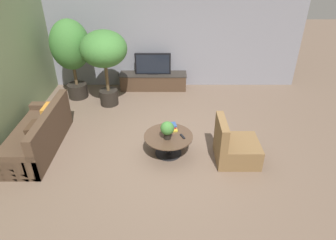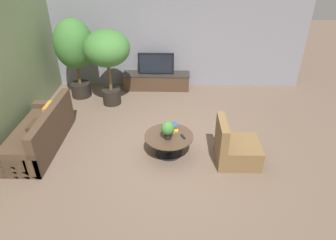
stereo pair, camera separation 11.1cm
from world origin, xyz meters
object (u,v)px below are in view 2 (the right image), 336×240
potted_palm_corner (107,52)px  media_console (156,81)px  television (156,64)px  armchair_wicker (235,149)px  couch_by_wall (40,134)px  coffee_table (169,141)px  potted_plant_tabletop (168,129)px  potted_palm_tall (74,48)px

potted_palm_corner → media_console: bearing=41.0°
potted_palm_corner → television: bearing=40.9°
potted_palm_corner → armchair_wicker: bearing=-39.8°
couch_by_wall → potted_palm_corner: potted_palm_corner is taller
couch_by_wall → potted_palm_corner: size_ratio=1.07×
television → coffee_table: 3.15m
media_console → potted_plant_tabletop: size_ratio=5.25×
media_console → television: television is taller
television → media_console: bearing=90.0°
media_console → potted_palm_corner: potted_palm_corner is taller
armchair_wicker → potted_palm_corner: size_ratio=0.45×
armchair_wicker → couch_by_wall: bearing=84.4°
coffee_table → potted_plant_tabletop: (-0.02, -0.09, 0.34)m
television → potted_palm_tall: bearing=-165.0°
coffee_table → couch_by_wall: (-2.61, 0.20, -0.01)m
couch_by_wall → potted_palm_tall: size_ratio=0.99×
television → potted_plant_tabletop: television is taller
couch_by_wall → potted_palm_tall: (0.17, 2.35, 1.05)m
media_console → potted_palm_corner: 1.85m
coffee_table → armchair_wicker: 1.27m
media_console → coffee_table: size_ratio=1.98×
couch_by_wall → potted_palm_tall: bearing=175.9°
media_console → potted_palm_corner: (-1.10, -0.96, 1.13)m
television → potted_plant_tabletop: (0.40, -3.18, -0.11)m
couch_by_wall → potted_palm_corner: (1.08, 1.94, 1.08)m
television → coffee_table: bearing=-82.2°
potted_palm_tall → potted_plant_tabletop: size_ratio=5.79×
potted_palm_tall → media_console: bearing=15.0°
coffee_table → television: bearing=97.8°
potted_palm_corner → potted_plant_tabletop: potted_palm_corner is taller
potted_plant_tabletop → media_console: bearing=97.3°
media_console → potted_palm_tall: 2.36m
coffee_table → armchair_wicker: armchair_wicker is taller
potted_palm_corner → potted_plant_tabletop: (1.51, -2.22, -0.74)m
television → potted_palm_corner: (-1.10, -0.96, 0.63)m
couch_by_wall → coffee_table: bearing=85.7°
coffee_table → couch_by_wall: 2.62m
television → potted_palm_tall: (-2.02, -0.54, 0.60)m
media_console → couch_by_wall: bearing=-127.0°
potted_plant_tabletop → coffee_table: bearing=77.4°
coffee_table → potted_palm_tall: size_ratio=0.46×
potted_plant_tabletop → armchair_wicker: bearing=-4.2°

